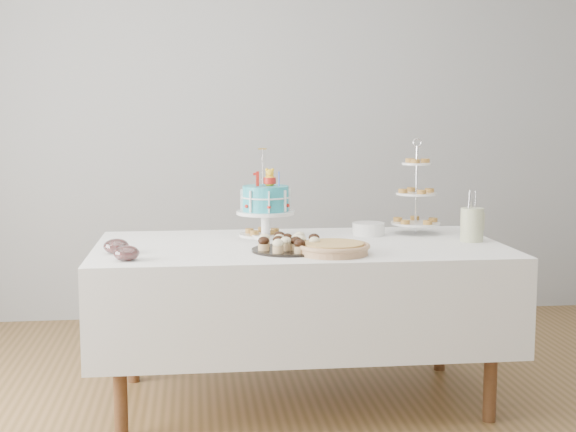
{
  "coord_description": "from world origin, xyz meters",
  "views": [
    {
      "loc": [
        -0.5,
        -3.43,
        1.38
      ],
      "look_at": [
        -0.06,
        0.3,
        0.9
      ],
      "focal_mm": 50.0,
      "sensor_mm": 36.0,
      "label": 1
    }
  ],
  "objects": [
    {
      "name": "pie",
      "position": [
        0.11,
        0.0,
        0.8
      ],
      "size": [
        0.32,
        0.32,
        0.05
      ],
      "color": "tan",
      "rests_on": "table"
    },
    {
      "name": "jam_bowl_b",
      "position": [
        -0.84,
        0.13,
        0.8
      ],
      "size": [
        0.11,
        0.11,
        0.07
      ],
      "color": "silver",
      "rests_on": "table"
    },
    {
      "name": "utensil_pitcher",
      "position": [
        0.84,
        0.28,
        0.86
      ],
      "size": [
        0.12,
        0.11,
        0.25
      ],
      "rotation": [
        0.0,
        0.0,
        -0.01
      ],
      "color": "#EFE9CE",
      "rests_on": "table"
    },
    {
      "name": "pastry_plate",
      "position": [
        -0.15,
        0.57,
        0.79
      ],
      "size": [
        0.23,
        0.23,
        0.03
      ],
      "color": "white",
      "rests_on": "table"
    },
    {
      "name": "birthday_cake",
      "position": [
        -0.14,
        0.5,
        0.89
      ],
      "size": [
        0.29,
        0.29,
        0.45
      ],
      "rotation": [
        0.0,
        0.0,
        0.04
      ],
      "color": "white",
      "rests_on": "table"
    },
    {
      "name": "floor",
      "position": [
        0.0,
        0.0,
        0.0
      ],
      "size": [
        5.0,
        5.0,
        0.0
      ],
      "primitive_type": "plane",
      "color": "brown",
      "rests_on": "ground"
    },
    {
      "name": "table",
      "position": [
        0.0,
        0.3,
        0.54
      ],
      "size": [
        1.92,
        1.02,
        0.77
      ],
      "color": "silver",
      "rests_on": "floor"
    },
    {
      "name": "jam_bowl_a",
      "position": [
        -0.78,
        -0.05,
        0.8
      ],
      "size": [
        0.11,
        0.11,
        0.07
      ],
      "color": "silver",
      "rests_on": "table"
    },
    {
      "name": "walls",
      "position": [
        0.0,
        0.0,
        1.35
      ],
      "size": [
        5.04,
        4.04,
        2.7
      ],
      "color": "#9EA1A4",
      "rests_on": "floor"
    },
    {
      "name": "cupcake_tray",
      "position": [
        -0.07,
        0.1,
        0.81
      ],
      "size": [
        0.34,
        0.34,
        0.08
      ],
      "color": "black",
      "rests_on": "table"
    },
    {
      "name": "plate_stack",
      "position": [
        0.39,
        0.53,
        0.8
      ],
      "size": [
        0.16,
        0.16,
        0.06
      ],
      "color": "white",
      "rests_on": "table"
    },
    {
      "name": "tiered_stand",
      "position": [
        0.64,
        0.56,
        0.97
      ],
      "size": [
        0.25,
        0.25,
        0.49
      ],
      "color": "silver",
      "rests_on": "table"
    }
  ]
}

